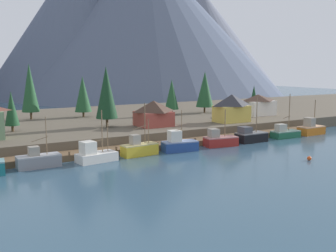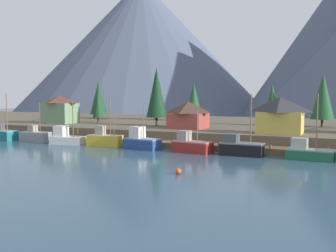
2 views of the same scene
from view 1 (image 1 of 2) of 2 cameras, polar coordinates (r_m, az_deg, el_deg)
ground_plane at (r=90.88m, az=-5.26°, el=-1.35°), size 400.00×400.00×1.00m
dock at (r=75.04m, az=0.60°, el=-2.60°), size 80.00×4.00×1.60m
shoreline_bank at (r=101.49m, az=-8.16°, el=0.62°), size 400.00×56.00×2.50m
mountain_central_peak at (r=214.48m, az=-12.66°, el=13.60°), size 94.07×94.07×70.27m
mountain_east_peak at (r=214.46m, az=-3.03°, el=14.45°), size 141.18×141.18×75.16m
mountain_far_ridge at (r=230.11m, az=4.70°, el=11.73°), size 90.04×90.04×56.88m
fishing_boat_grey at (r=62.66m, az=-17.93°, el=-4.65°), size 6.28×2.46×7.51m
fishing_boat_white at (r=64.19m, az=-10.38°, el=-4.01°), size 6.61×3.81×8.09m
fishing_boat_yellow at (r=67.78m, az=-4.12°, el=-3.20°), size 6.45×2.88×8.81m
fishing_boat_blue at (r=71.13m, az=1.53°, el=-2.55°), size 6.58×3.55×7.32m
fishing_boat_red at (r=76.26m, az=7.37°, el=-2.00°), size 6.60×3.62×6.93m
fishing_boat_black at (r=81.44m, az=11.62°, el=-1.41°), size 6.26×3.01×9.18m
fishing_boat_green at (r=88.10m, az=16.23°, el=-0.95°), size 6.37×2.98×9.19m
fishing_boat_orange at (r=94.08m, az=19.62°, el=-0.39°), size 6.32×2.93×7.68m
house_red at (r=84.12m, az=-2.06°, el=1.85°), size 7.05×6.63×5.37m
house_yellow at (r=91.50m, az=9.02°, el=2.56°), size 7.75×5.11×6.25m
house_white at (r=106.07m, az=12.60°, el=2.99°), size 8.23×6.20×5.35m
conifer_near_left at (r=103.72m, az=0.54°, el=4.50°), size 3.59×3.59×9.15m
conifer_near_right at (r=83.34m, az=-8.74°, el=4.73°), size 4.49×4.49×12.48m
conifer_mid_left at (r=82.24m, az=-21.33°, el=2.33°), size 2.74×2.74×7.76m
conifer_back_left at (r=100.04m, az=-19.03°, el=5.15°), size 4.10×4.10×13.14m
conifer_back_right at (r=109.17m, az=5.24°, el=5.22°), size 4.71×4.71×11.14m
conifer_centre at (r=116.99m, az=12.08°, el=4.16°), size 2.39×2.39×7.18m
conifer_far_left at (r=101.44m, az=-11.99°, el=4.46°), size 4.13×4.13×10.08m
channel_buoy at (r=68.08m, az=19.41°, el=-4.35°), size 0.70×0.70×0.70m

